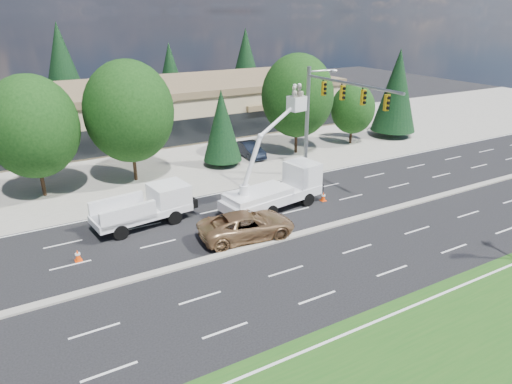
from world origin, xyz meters
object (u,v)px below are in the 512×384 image
minivan (247,225)px  signal_mast (324,108)px  utility_pickup (149,210)px  bucket_truck (280,183)px

minivan → signal_mast: bearing=-53.2°
utility_pickup → bucket_truck: 9.12m
minivan → bucket_truck: bearing=-47.9°
signal_mast → minivan: signal_mast is taller
signal_mast → minivan: 12.62m
utility_pickup → signal_mast: bearing=-4.0°
signal_mast → utility_pickup: size_ratio=1.56×
bucket_truck → minivan: size_ratio=1.44×
utility_pickup → bucket_truck: bucket_truck is taller
utility_pickup → minivan: size_ratio=1.09×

